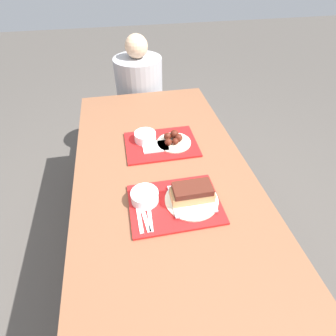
% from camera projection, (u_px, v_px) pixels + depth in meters
% --- Properties ---
extents(ground_plane, '(12.00, 12.00, 0.00)m').
position_uv_depth(ground_plane, '(164.00, 248.00, 1.84)').
color(ground_plane, '#4C4742').
extents(picnic_table, '(0.89, 1.76, 0.75)m').
position_uv_depth(picnic_table, '(163.00, 182.00, 1.40)').
color(picnic_table, brown).
rests_on(picnic_table, ground_plane).
extents(picnic_bench_far, '(0.84, 0.28, 0.47)m').
position_uv_depth(picnic_bench_far, '(142.00, 119.00, 2.37)').
color(picnic_bench_far, brown).
rests_on(picnic_bench_far, ground_plane).
extents(tray_near, '(0.40, 0.30, 0.01)m').
position_uv_depth(tray_near, '(175.00, 204.00, 1.16)').
color(tray_near, red).
rests_on(tray_near, picnic_table).
extents(tray_far, '(0.40, 0.30, 0.01)m').
position_uv_depth(tray_far, '(161.00, 144.00, 1.49)').
color(tray_far, red).
rests_on(tray_far, picnic_table).
extents(bowl_coleslaw_near, '(0.12, 0.12, 0.05)m').
position_uv_depth(bowl_coleslaw_near, '(145.00, 196.00, 1.15)').
color(bowl_coleslaw_near, white).
rests_on(bowl_coleslaw_near, tray_near).
extents(brisket_sandwich_plate, '(0.24, 0.24, 0.09)m').
position_uv_depth(brisket_sandwich_plate, '(192.00, 195.00, 1.14)').
color(brisket_sandwich_plate, beige).
rests_on(brisket_sandwich_plate, tray_near).
extents(plastic_fork_near, '(0.04, 0.17, 0.00)m').
position_uv_depth(plastic_fork_near, '(144.00, 216.00, 1.10)').
color(plastic_fork_near, white).
rests_on(plastic_fork_near, tray_near).
extents(plastic_knife_near, '(0.02, 0.17, 0.00)m').
position_uv_depth(plastic_knife_near, '(150.00, 215.00, 1.10)').
color(plastic_knife_near, white).
rests_on(plastic_knife_near, tray_near).
extents(plastic_spoon_near, '(0.02, 0.17, 0.00)m').
position_uv_depth(plastic_spoon_near, '(139.00, 217.00, 1.10)').
color(plastic_spoon_near, white).
rests_on(plastic_spoon_near, tray_near).
extents(bowl_coleslaw_far, '(0.12, 0.12, 0.05)m').
position_uv_depth(bowl_coleslaw_far, '(145.00, 136.00, 1.49)').
color(bowl_coleslaw_far, white).
rests_on(bowl_coleslaw_far, tray_far).
extents(wings_plate_far, '(0.19, 0.19, 0.06)m').
position_uv_depth(wings_plate_far, '(173.00, 140.00, 1.48)').
color(wings_plate_far, beige).
rests_on(wings_plate_far, tray_far).
extents(napkin_far, '(0.14, 0.10, 0.01)m').
position_uv_depth(napkin_far, '(156.00, 147.00, 1.45)').
color(napkin_far, white).
rests_on(napkin_far, tray_far).
extents(person_seated_across, '(0.38, 0.38, 0.64)m').
position_uv_depth(person_seated_across, '(139.00, 84.00, 2.15)').
color(person_seated_across, '#9E9EA3').
rests_on(person_seated_across, picnic_bench_far).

